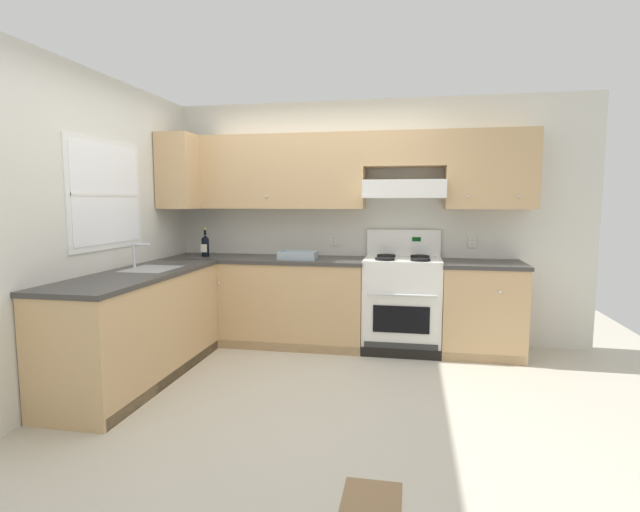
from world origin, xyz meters
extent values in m
plane|color=beige|center=(0.00, 0.00, 0.00)|extent=(7.04, 7.04, 0.00)
cube|color=olive|center=(0.81, -1.29, 0.00)|extent=(0.30, 0.30, 0.01)
cube|color=silver|center=(0.46, 1.62, 1.27)|extent=(4.68, 0.12, 2.55)
cube|color=tan|center=(-0.49, 1.38, 1.80)|extent=(1.98, 0.34, 0.76)
cube|color=tan|center=(1.73, 1.38, 1.80)|extent=(0.85, 0.34, 0.76)
cube|color=tan|center=(0.90, 1.38, 2.01)|extent=(0.80, 0.34, 0.34)
cube|color=white|center=(0.90, 1.34, 1.62)|extent=(0.80, 0.46, 0.17)
cube|color=white|center=(0.90, 1.12, 1.54)|extent=(0.80, 0.03, 0.04)
sphere|color=silver|center=(-0.49, 1.20, 1.54)|extent=(0.02, 0.02, 0.02)
sphere|color=silver|center=(1.50, 1.20, 1.54)|extent=(0.02, 0.02, 0.02)
sphere|color=silver|center=(1.95, 1.20, 1.54)|extent=(0.02, 0.02, 0.02)
cube|color=silver|center=(0.16, 1.55, 1.08)|extent=(0.08, 0.01, 0.12)
cube|color=silver|center=(0.16, 1.54, 1.10)|extent=(0.03, 0.00, 0.03)
cube|color=silver|center=(0.16, 1.54, 1.06)|extent=(0.03, 0.00, 0.03)
cube|color=silver|center=(1.60, 1.55, 1.08)|extent=(0.08, 0.01, 0.12)
cube|color=silver|center=(1.60, 1.54, 1.10)|extent=(0.03, 0.00, 0.03)
cube|color=silver|center=(1.60, 1.54, 1.06)|extent=(0.03, 0.00, 0.03)
cube|color=silver|center=(-1.62, 0.10, 1.27)|extent=(0.12, 4.00, 2.55)
cube|color=white|center=(-1.57, 0.10, 1.55)|extent=(0.04, 1.00, 0.92)
cube|color=white|center=(-1.55, 0.10, 1.55)|extent=(0.01, 0.90, 0.82)
cube|color=white|center=(-1.54, 0.10, 1.55)|extent=(0.01, 0.90, 0.02)
cube|color=tan|center=(-1.38, 1.20, 1.80)|extent=(0.34, 0.64, 0.76)
cube|color=tan|center=(-0.51, 1.25, 0.44)|extent=(2.05, 0.61, 0.87)
cube|color=#3D3A38|center=(-0.51, 1.25, 0.89)|extent=(2.07, 0.63, 0.04)
cube|color=tan|center=(1.67, 1.25, 0.44)|extent=(0.76, 0.61, 0.87)
cube|color=#3D3A38|center=(1.67, 1.25, 0.89)|extent=(0.79, 0.63, 0.04)
cube|color=black|center=(0.26, 0.97, 0.04)|extent=(3.54, 0.06, 0.09)
sphere|color=silver|center=(-0.92, 0.93, 0.68)|extent=(0.03, 0.03, 0.03)
sphere|color=silver|center=(1.78, 0.93, 0.68)|extent=(0.03, 0.03, 0.03)
cube|color=tan|center=(-1.25, 0.00, 0.44)|extent=(0.61, 1.89, 0.87)
cube|color=#3D3A38|center=(-1.25, 0.00, 0.89)|extent=(0.63, 1.91, 0.04)
cube|color=black|center=(-0.97, 0.00, 0.04)|extent=(0.06, 1.85, 0.09)
cube|color=#999B9E|center=(-1.25, 0.23, 0.91)|extent=(0.40, 0.48, 0.01)
cube|color=#28282B|center=(-1.25, 0.23, 0.84)|extent=(0.34, 0.42, 0.14)
cylinder|color=silver|center=(-1.41, 0.23, 1.02)|extent=(0.03, 0.03, 0.22)
cylinder|color=silver|center=(-1.33, 0.23, 1.12)|extent=(0.16, 0.02, 0.02)
cube|color=white|center=(0.90, 1.25, 0.46)|extent=(0.76, 0.58, 0.91)
cube|color=black|center=(0.90, 0.95, 0.38)|extent=(0.53, 0.01, 0.26)
cylinder|color=silver|center=(0.90, 0.93, 0.62)|extent=(0.65, 0.02, 0.02)
cube|color=#333333|center=(0.90, 0.96, 0.10)|extent=(0.70, 0.01, 0.11)
cube|color=white|center=(0.90, 1.25, 0.92)|extent=(0.76, 0.58, 0.02)
cube|color=white|center=(0.90, 1.52, 1.05)|extent=(0.76, 0.04, 0.29)
cube|color=#053F0C|center=(1.03, 1.50, 1.10)|extent=(0.09, 0.01, 0.04)
cylinder|color=black|center=(0.73, 1.11, 0.94)|extent=(0.19, 0.19, 0.02)
cylinder|color=black|center=(0.73, 1.11, 0.93)|extent=(0.07, 0.07, 0.01)
cylinder|color=black|center=(1.07, 1.11, 0.94)|extent=(0.19, 0.19, 0.02)
cylinder|color=black|center=(1.07, 1.11, 0.93)|extent=(0.07, 0.07, 0.01)
cylinder|color=black|center=(0.73, 1.39, 0.94)|extent=(0.19, 0.19, 0.02)
cylinder|color=black|center=(0.73, 1.39, 0.93)|extent=(0.07, 0.07, 0.01)
cylinder|color=black|center=(1.07, 1.39, 0.94)|extent=(0.19, 0.19, 0.02)
cylinder|color=black|center=(1.07, 1.39, 0.93)|extent=(0.07, 0.07, 0.01)
cylinder|color=white|center=(0.69, 1.50, 1.03)|extent=(0.04, 0.02, 0.04)
cylinder|color=white|center=(0.83, 1.50, 1.03)|extent=(0.04, 0.02, 0.04)
cylinder|color=white|center=(0.97, 1.50, 1.03)|extent=(0.04, 0.02, 0.04)
cylinder|color=white|center=(1.11, 1.50, 1.03)|extent=(0.04, 0.02, 0.04)
cylinder|color=black|center=(-1.17, 1.21, 1.01)|extent=(0.08, 0.08, 0.19)
cone|color=black|center=(-1.17, 1.21, 1.12)|extent=(0.08, 0.08, 0.04)
cylinder|color=black|center=(-1.17, 1.21, 1.18)|extent=(0.03, 0.03, 0.08)
cylinder|color=gold|center=(-1.17, 1.21, 1.21)|extent=(0.03, 0.03, 0.02)
cube|color=silver|center=(-1.17, 1.17, 1.00)|extent=(0.07, 0.00, 0.08)
cube|color=#9EADB7|center=(-0.15, 1.16, 0.92)|extent=(0.30, 0.19, 0.02)
cube|color=#9EADB7|center=(-0.15, 1.05, 0.95)|extent=(0.38, 0.01, 0.08)
cube|color=#9EADB7|center=(-0.15, 1.27, 0.95)|extent=(0.38, 0.01, 0.08)
cube|color=#9EADB7|center=(-0.33, 1.16, 0.95)|extent=(0.01, 0.21, 0.08)
cube|color=#9EADB7|center=(0.03, 1.16, 0.95)|extent=(0.01, 0.21, 0.08)
camera|label=1|loc=(0.98, -3.61, 1.49)|focal=27.22mm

